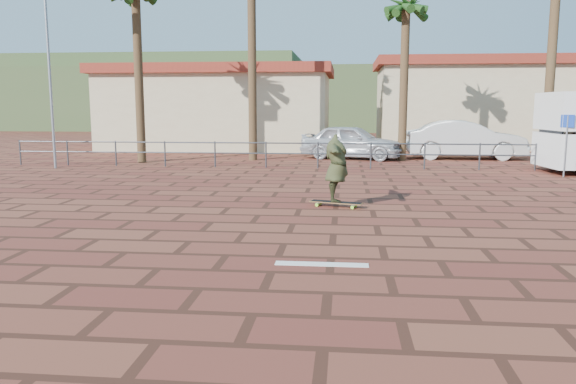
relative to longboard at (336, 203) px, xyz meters
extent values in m
plane|color=brown|center=(-0.83, -3.69, -0.10)|extent=(120.00, 120.00, 0.00)
cube|color=white|center=(-0.13, -4.89, -0.10)|extent=(1.40, 0.22, 0.01)
cylinder|color=#47494F|center=(-12.83, 8.31, 0.40)|extent=(0.06, 0.06, 1.00)
cylinder|color=#47494F|center=(-10.83, 8.31, 0.40)|extent=(0.06, 0.06, 1.00)
cylinder|color=#47494F|center=(-8.83, 8.31, 0.40)|extent=(0.06, 0.06, 1.00)
cylinder|color=#47494F|center=(-6.83, 8.31, 0.40)|extent=(0.06, 0.06, 1.00)
cylinder|color=#47494F|center=(-4.83, 8.31, 0.40)|extent=(0.06, 0.06, 1.00)
cylinder|color=#47494F|center=(-2.83, 8.31, 0.40)|extent=(0.06, 0.06, 1.00)
cylinder|color=#47494F|center=(-0.83, 8.31, 0.40)|extent=(0.06, 0.06, 1.00)
cylinder|color=#47494F|center=(1.17, 8.31, 0.40)|extent=(0.06, 0.06, 1.00)
cylinder|color=#47494F|center=(3.17, 8.31, 0.40)|extent=(0.06, 0.06, 1.00)
cylinder|color=#47494F|center=(5.17, 8.31, 0.40)|extent=(0.06, 0.06, 1.00)
cylinder|color=#47494F|center=(7.17, 8.31, 0.40)|extent=(0.06, 0.06, 1.00)
cylinder|color=#47494F|center=(-0.83, 8.31, 0.85)|extent=(24.00, 0.05, 0.05)
cylinder|color=#47494F|center=(-0.83, 8.31, 0.45)|extent=(24.00, 0.05, 0.05)
cylinder|color=gray|center=(-10.83, 7.31, 3.90)|extent=(0.10, 0.10, 8.00)
cylinder|color=brown|center=(-8.33, 9.81, 3.40)|extent=(0.36, 0.36, 7.00)
cylinder|color=brown|center=(-3.83, 11.31, 4.00)|extent=(0.36, 0.36, 8.20)
cylinder|color=brown|center=(2.67, 11.81, 3.15)|extent=(0.36, 0.36, 6.50)
sphere|color=#264E1A|center=(2.67, 11.81, 6.45)|extent=(2.40, 2.40, 2.40)
cylinder|color=brown|center=(8.17, 10.31, 3.80)|extent=(0.36, 0.36, 7.80)
cube|color=beige|center=(-6.83, 18.31, 1.90)|extent=(12.00, 7.00, 4.00)
cube|color=maroon|center=(-6.83, 18.31, 4.15)|extent=(12.60, 7.60, 0.50)
cube|color=beige|center=(7.17, 20.31, 2.15)|extent=(10.00, 6.00, 4.50)
cube|color=maroon|center=(7.17, 20.31, 4.65)|extent=(10.60, 6.60, 0.50)
cube|color=#384C28|center=(-0.83, 46.31, 2.90)|extent=(70.00, 18.00, 6.00)
cube|color=#384C28|center=(-22.83, 52.31, 3.90)|extent=(35.00, 14.00, 8.00)
cube|color=olive|center=(0.00, 0.00, 0.01)|extent=(1.28, 0.63, 0.02)
cube|color=black|center=(0.00, 0.00, 0.02)|extent=(1.23, 0.60, 0.00)
cube|color=silver|center=(-0.42, 0.13, -0.03)|extent=(0.13, 0.22, 0.03)
cube|color=silver|center=(0.42, -0.13, -0.03)|extent=(0.13, 0.22, 0.03)
cylinder|color=#9DF032|center=(-0.45, 0.01, -0.06)|extent=(0.09, 0.06, 0.08)
cylinder|color=#9DF032|center=(-0.38, 0.25, -0.06)|extent=(0.09, 0.06, 0.08)
cylinder|color=#9DF032|center=(0.38, -0.25, -0.06)|extent=(0.09, 0.06, 0.08)
cylinder|color=#9DF032|center=(0.45, -0.01, -0.06)|extent=(0.09, 0.06, 0.08)
imported|color=#35391E|center=(0.00, 0.00, 0.82)|extent=(0.68, 1.99, 1.59)
cube|color=white|center=(8.10, 7.66, 2.08)|extent=(1.91, 2.52, 1.31)
cube|color=black|center=(7.40, 7.61, 1.59)|extent=(0.20, 1.85, 0.71)
cylinder|color=black|center=(8.13, 8.81, 0.33)|extent=(0.89, 0.37, 0.87)
imported|color=#B5B8BC|center=(0.49, 12.31, 0.67)|extent=(4.84, 2.97, 1.54)
imported|color=silver|center=(5.52, 12.81, 0.76)|extent=(5.26, 1.92, 1.72)
cylinder|color=gray|center=(7.48, 6.40, 0.92)|extent=(0.06, 0.06, 2.05)
cube|color=#193FB2|center=(7.48, 6.40, 1.76)|extent=(0.42, 0.10, 0.42)
camera|label=1|loc=(0.19, -13.04, 2.24)|focal=35.00mm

